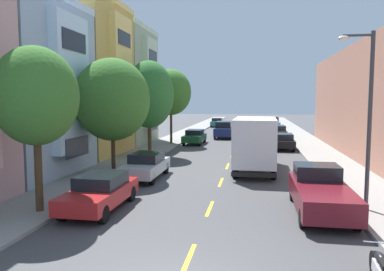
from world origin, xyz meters
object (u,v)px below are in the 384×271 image
street_tree_farthest (171,92)px  parked_sedan_forest (195,136)px  parked_sedan_silver (146,165)px  moving_navy_sedan (224,130)px  parked_sedan_teal (217,122)px  parked_wagon_charcoal (277,131)px  parked_pickup_burgundy (320,191)px  parked_pickup_sky (273,123)px  street_tree_second (112,100)px  street_tree_third (149,95)px  parked_sedan_red (100,191)px  parked_sedan_black (283,141)px  parked_motorcycle (382,271)px  delivery_box_truck (255,141)px  street_lamp (366,108)px  street_tree_nearest (36,96)px

street_tree_farthest → parked_sedan_forest: (2.18, 1.02, -4.41)m
parked_sedan_silver → moving_navy_sedan: bearing=84.0°
parked_sedan_teal → parked_wagon_charcoal: bearing=-63.3°
parked_pickup_burgundy → parked_pickup_sky: bearing=89.8°
street_tree_second → parked_sedan_forest: bearing=82.4°
street_tree_third → parked_sedan_red: street_tree_third is taller
street_tree_farthest → parked_sedan_forest: 5.03m
moving_navy_sedan → parked_wagon_charcoal: bearing=9.1°
parked_sedan_black → parked_motorcycle: 25.33m
parked_wagon_charcoal → street_tree_second: bearing=-114.3°
parked_wagon_charcoal → parked_pickup_sky: size_ratio=0.89×
street_tree_second → parked_sedan_black: street_tree_second is taller
delivery_box_truck → parked_wagon_charcoal: bearing=83.1°
parked_sedan_silver → parked_wagon_charcoal: 25.78m
street_lamp → parked_sedan_teal: street_lamp is taller
street_tree_second → parked_sedan_silver: (2.13, -0.51, -3.68)m
street_tree_farthest → parked_sedan_forest: street_tree_farthest is taller
street_tree_third → moving_navy_sedan: (4.60, 15.09, -3.85)m
street_tree_second → parked_sedan_red: 7.97m
street_tree_second → parked_sedan_teal: bearing=87.3°
street_tree_nearest → parked_wagon_charcoal: size_ratio=1.33×
parked_pickup_burgundy → parked_sedan_forest: bearing=111.2°
street_tree_third → parked_sedan_black: bearing=29.0°
street_lamp → parked_wagon_charcoal: 29.47m
street_tree_third → parked_sedan_teal: (1.95, 33.58, -4.08)m
street_tree_third → parked_sedan_teal: 33.89m
street_lamp → parked_sedan_red: size_ratio=1.52×
parked_motorcycle → delivery_box_truck: bearing=101.7°
street_tree_farthest → parked_sedan_teal: size_ratio=1.61×
moving_navy_sedan → parked_pickup_burgundy: bearing=-77.8°
parked_sedan_teal → parked_motorcycle: (9.21, -52.99, -0.34)m
street_tree_nearest → parked_sedan_red: 4.42m
street_tree_nearest → parked_motorcycle: street_tree_nearest is taller
parked_sedan_silver → street_tree_third: bearing=104.5°
street_tree_nearest → street_tree_third: 15.44m
street_tree_farthest → parked_pickup_sky: (10.90, 23.30, -4.33)m
delivery_box_truck → parked_sedan_silver: delivery_box_truck is taller
street_tree_second → parked_sedan_forest: street_tree_second is taller
parked_sedan_teal → parked_pickup_burgundy: bearing=-79.4°
street_tree_second → street_tree_farthest: size_ratio=0.92×
parked_pickup_sky → moving_navy_sedan: bearing=-111.6°
parked_pickup_sky → parked_sedan_red: parked_pickup_sky is taller
parked_sedan_forest → parked_motorcycle: 29.55m
street_lamp → parked_wagon_charcoal: bearing=93.1°
street_tree_farthest → parked_pickup_burgundy: 24.05m
street_tree_second → parked_wagon_charcoal: street_tree_second is taller
parked_sedan_black → parked_motorcycle: (0.47, -25.33, -0.34)m
street_tree_farthest → parked_motorcycle: street_tree_farthest is taller
street_tree_third → street_tree_farthest: street_tree_third is taller
street_lamp → parked_sedan_red: (-10.28, -1.31, -3.36)m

